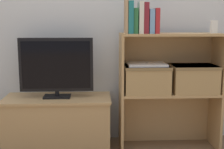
# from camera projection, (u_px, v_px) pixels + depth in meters

# --- Properties ---
(wall_back) EXTENTS (10.00, 0.05, 2.40)m
(wall_back) POSITION_uv_depth(u_px,v_px,m) (111.00, 5.00, 2.71)
(wall_back) COLOR silver
(wall_back) RESTS_ON ground_plane
(tv_stand) EXTENTS (0.89, 0.40, 0.44)m
(tv_stand) POSITION_uv_depth(u_px,v_px,m) (58.00, 122.00, 2.63)
(tv_stand) COLOR tan
(tv_stand) RESTS_ON ground_plane
(tv) EXTENTS (0.60, 0.14, 0.49)m
(tv) POSITION_uv_depth(u_px,v_px,m) (56.00, 66.00, 2.55)
(tv) COLOR black
(tv) RESTS_ON tv_stand
(bookshelf_lower_tier) EXTENTS (0.82, 0.31, 0.48)m
(bookshelf_lower_tier) POSITION_uv_depth(u_px,v_px,m) (167.00, 110.00, 2.69)
(bookshelf_lower_tier) COLOR tan
(bookshelf_lower_tier) RESTS_ON ground_plane
(bookshelf_upper_tier) EXTENTS (0.82, 0.31, 0.48)m
(bookshelf_upper_tier) POSITION_uv_depth(u_px,v_px,m) (169.00, 55.00, 2.61)
(bookshelf_upper_tier) COLOR tan
(bookshelf_upper_tier) RESTS_ON bookshelf_lower_tier
(book_tan) EXTENTS (0.02, 0.14, 0.26)m
(book_tan) POSITION_uv_depth(u_px,v_px,m) (126.00, 17.00, 2.42)
(book_tan) COLOR tan
(book_tan) RESTS_ON bookshelf_upper_tier
(book_teal) EXTENTS (0.04, 0.15, 0.25)m
(book_teal) POSITION_uv_depth(u_px,v_px,m) (130.00, 17.00, 2.43)
(book_teal) COLOR #1E7075
(book_teal) RESTS_ON bookshelf_upper_tier
(book_forest) EXTENTS (0.03, 0.13, 0.20)m
(book_forest) POSITION_uv_depth(u_px,v_px,m) (135.00, 21.00, 2.43)
(book_forest) COLOR #286638
(book_forest) RESTS_ON bookshelf_upper_tier
(book_ivory) EXTENTS (0.03, 0.15, 0.24)m
(book_ivory) POSITION_uv_depth(u_px,v_px,m) (140.00, 18.00, 2.43)
(book_ivory) COLOR silver
(book_ivory) RESTS_ON bookshelf_upper_tier
(book_maroon) EXTENTS (0.04, 0.13, 0.24)m
(book_maroon) POSITION_uv_depth(u_px,v_px,m) (145.00, 18.00, 2.43)
(book_maroon) COLOR maroon
(book_maroon) RESTS_ON bookshelf_upper_tier
(book_skyblue) EXTENTS (0.04, 0.12, 0.19)m
(book_skyblue) POSITION_uv_depth(u_px,v_px,m) (151.00, 21.00, 2.44)
(book_skyblue) COLOR #709ECC
(book_skyblue) RESTS_ON bookshelf_upper_tier
(book_crimson) EXTENTS (0.03, 0.13, 0.20)m
(book_crimson) POSITION_uv_depth(u_px,v_px,m) (156.00, 21.00, 2.44)
(book_crimson) COLOR #B22328
(book_crimson) RESTS_ON bookshelf_upper_tier
(baby_monitor) EXTENTS (0.05, 0.04, 0.13)m
(baby_monitor) POSITION_uv_depth(u_px,v_px,m) (214.00, 27.00, 2.53)
(baby_monitor) COLOR white
(baby_monitor) RESTS_ON bookshelf_upper_tier
(storage_basket_left) EXTENTS (0.37, 0.28, 0.22)m
(storage_basket_left) POSITION_uv_depth(u_px,v_px,m) (146.00, 78.00, 2.56)
(storage_basket_left) COLOR tan
(storage_basket_left) RESTS_ON bookshelf_lower_tier
(storage_basket_right) EXTENTS (0.37, 0.28, 0.22)m
(storage_basket_right) POSITION_uv_depth(u_px,v_px,m) (193.00, 77.00, 2.58)
(storage_basket_right) COLOR tan
(storage_basket_right) RESTS_ON bookshelf_lower_tier
(laptop) EXTENTS (0.31, 0.24, 0.02)m
(laptop) POSITION_uv_depth(u_px,v_px,m) (147.00, 64.00, 2.54)
(laptop) COLOR white
(laptop) RESTS_ON storage_basket_left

